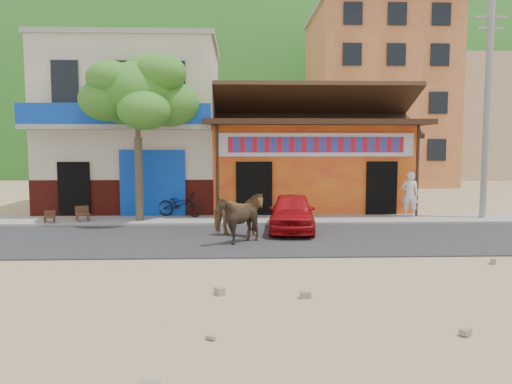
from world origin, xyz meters
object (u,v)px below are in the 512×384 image
red_car (292,212)px  cafe_chair_left (82,207)px  cow_tan (238,214)px  cow_dark (237,220)px  utility_pole (487,110)px  pedestrian (410,194)px  cafe_chair_right (49,212)px  tree (138,137)px  scooter (180,204)px

red_car → cafe_chair_left: red_car is taller
cow_tan → cow_dark: size_ratio=1.19×
utility_pole → pedestrian: utility_pole is taller
red_car → cafe_chair_right: (-8.39, 1.45, -0.14)m
tree → pedestrian: size_ratio=3.49×
utility_pole → cow_tan: (-9.22, -3.13, -3.40)m
cow_dark → scooter: size_ratio=0.76×
tree → cafe_chair_right: size_ratio=7.65×
cafe_chair_left → cow_tan: bearing=-50.8°
cow_dark → utility_pole: bearing=114.9°
cow_tan → cow_dark: cow_tan is taller
tree → utility_pole: 12.84m
cow_tan → cafe_chair_left: size_ratio=1.62×
tree → cafe_chair_right: (-3.05, -0.50, -2.61)m
cow_tan → pedestrian: bearing=-51.1°
utility_pole → scooter: utility_pole is taller
pedestrian → cafe_chair_left: 12.09m
utility_pole → pedestrian: bearing=175.7°
cow_tan → cafe_chair_right: cow_tan is taller
cow_dark → scooter: 5.34m
scooter → cafe_chair_right: 4.62m
cow_tan → cow_dark: bearing=-170.0°
red_car → cafe_chair_right: 8.52m
red_car → pedestrian: size_ratio=2.08×
red_car → cow_dark: bearing=-124.6°
cow_dark → scooter: bearing=-155.5°
red_car → cafe_chair_left: size_ratio=3.59×
tree → red_car: tree is taller
cow_dark → cafe_chair_right: (-6.60, 3.52, -0.21)m
utility_pole → pedestrian: size_ratio=4.65×
utility_pole → cow_dark: (-9.25, -4.22, -3.40)m
scooter → red_car: bearing=-108.0°
cow_tan → red_car: 2.02m
red_car → scooter: size_ratio=2.01×
cow_tan → scooter: cow_tan is taller
cafe_chair_right → red_car: bearing=-23.2°
cow_dark → pedestrian: 7.89m
cow_tan → red_car: size_ratio=0.45×
pedestrian → cafe_chair_right: bearing=21.5°
cow_dark → cafe_chair_left: size_ratio=1.37×
cow_tan → pedestrian: size_ratio=0.94×
cow_tan → cafe_chair_left: (-5.58, 2.76, -0.11)m
cow_tan → red_car: bearing=-49.1°
scooter → cafe_chair_right: scooter is taller
cow_dark → scooter: (-2.19, 4.87, -0.13)m
cow_dark → cow_tan: bearing=178.6°
red_car → cafe_chair_right: red_car is taller
cafe_chair_right → utility_pole: bearing=-10.9°
cow_tan → cafe_chair_right: (-6.63, 2.43, -0.21)m
pedestrian → scooter: bearing=14.6°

